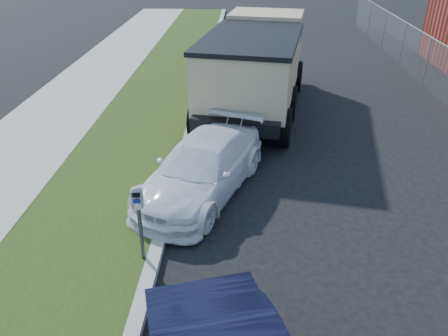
{
  "coord_description": "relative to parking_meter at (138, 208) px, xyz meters",
  "views": [
    {
      "loc": [
        -1.03,
        -6.97,
        5.39
      ],
      "look_at": [
        -1.4,
        1.0,
        1.0
      ],
      "focal_mm": 35.0,
      "sensor_mm": 36.0,
      "label": 1
    }
  ],
  "objects": [
    {
      "name": "dump_truck",
      "position": [
        2.15,
        8.15,
        0.34
      ],
      "size": [
        3.81,
        7.41,
        2.77
      ],
      "rotation": [
        0.0,
        0.0,
        -0.17
      ],
      "color": "black",
      "rests_on": "ground"
    },
    {
      "name": "parking_meter",
      "position": [
        0.0,
        0.0,
        0.0
      ],
      "size": [
        0.22,
        0.16,
        1.5
      ],
      "rotation": [
        0.0,
        0.0,
        0.11
      ],
      "color": "#3F4247",
      "rests_on": "ground"
    },
    {
      "name": "streetside",
      "position": [
        -2.79,
        2.88,
        -1.16
      ],
      "size": [
        6.12,
        50.0,
        0.15
      ],
      "color": "gray",
      "rests_on": "ground"
    },
    {
      "name": "ground",
      "position": [
        2.77,
        0.88,
        -1.22
      ],
      "size": [
        120.0,
        120.0,
        0.0
      ],
      "primitive_type": "plane",
      "color": "black",
      "rests_on": "ground"
    },
    {
      "name": "white_wagon",
      "position": [
        0.86,
        2.62,
        -0.59
      ],
      "size": [
        3.2,
        4.7,
        1.26
      ],
      "primitive_type": "imported",
      "rotation": [
        0.0,
        0.0,
        -0.36
      ],
      "color": "white",
      "rests_on": "ground"
    }
  ]
}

